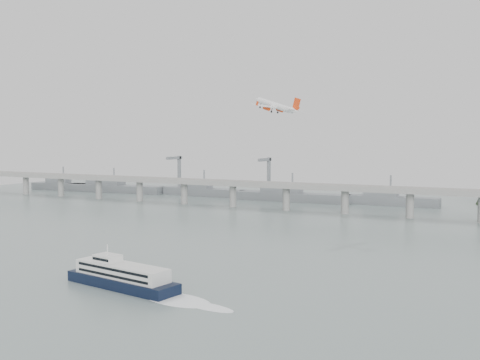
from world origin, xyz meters
The scene contains 5 objects.
ground centered at (0.00, 0.00, 0.00)m, with size 900.00×900.00×0.00m, color slate.
bridge centered at (-1.15, 200.00, 17.65)m, with size 800.00×22.00×23.90m.
distant_fleet centered at (-155.36, 265.08, 6.22)m, with size 453.00×60.90×40.00m.
ferry centered at (1.83, -54.29, 4.47)m, with size 87.10×25.44×16.49m.
airliner centered at (1.69, 103.02, 80.62)m, with size 39.61×37.09×14.00m.
Camera 1 is at (144.20, -231.18, 60.07)m, focal length 42.00 mm.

